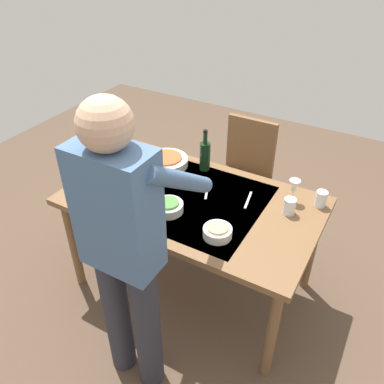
% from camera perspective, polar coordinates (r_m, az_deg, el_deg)
% --- Properties ---
extents(ground_plane, '(6.00, 6.00, 0.00)m').
position_cam_1_polar(ground_plane, '(2.98, -0.00, -12.81)').
color(ground_plane, brown).
extents(dining_table, '(1.56, 0.91, 0.76)m').
position_cam_1_polar(dining_table, '(2.51, -0.00, -2.34)').
color(dining_table, brown).
rests_on(dining_table, ground_plane).
extents(chair_near, '(0.40, 0.40, 0.91)m').
position_cam_1_polar(chair_near, '(3.22, 7.50, 3.34)').
color(chair_near, '#523019').
rests_on(chair_near, ground_plane).
extents(person_server, '(0.42, 0.61, 1.69)m').
position_cam_1_polar(person_server, '(1.86, -9.62, -7.58)').
color(person_server, '#2D2D38').
rests_on(person_server, ground_plane).
extents(wine_bottle, '(0.07, 0.07, 0.30)m').
position_cam_1_polar(wine_bottle, '(2.70, 1.86, 5.28)').
color(wine_bottle, black).
rests_on(wine_bottle, dining_table).
extents(wine_glass_left, '(0.07, 0.07, 0.15)m').
position_cam_1_polar(wine_glass_left, '(2.71, -12.60, 4.40)').
color(wine_glass_left, white).
rests_on(wine_glass_left, dining_table).
extents(wine_glass_right, '(0.07, 0.07, 0.15)m').
position_cam_1_polar(wine_glass_right, '(2.47, 14.36, 0.72)').
color(wine_glass_right, white).
rests_on(wine_glass_right, dining_table).
extents(water_cup_near_left, '(0.07, 0.07, 0.10)m').
position_cam_1_polar(water_cup_near_left, '(2.50, 17.94, -0.93)').
color(water_cup_near_left, silver).
rests_on(water_cup_near_left, dining_table).
extents(water_cup_near_right, '(0.07, 0.07, 0.10)m').
position_cam_1_polar(water_cup_near_right, '(2.39, 13.75, -1.99)').
color(water_cup_near_right, silver).
rests_on(water_cup_near_right, dining_table).
extents(water_cup_far_left, '(0.08, 0.08, 0.11)m').
position_cam_1_polar(water_cup_far_left, '(2.74, -10.27, 3.83)').
color(water_cup_far_left, silver).
rests_on(water_cup_far_left, dining_table).
extents(serving_bowl_pasta, '(0.30, 0.30, 0.07)m').
position_cam_1_polar(serving_bowl_pasta, '(2.79, -3.68, 4.44)').
color(serving_bowl_pasta, white).
rests_on(serving_bowl_pasta, dining_table).
extents(side_bowl_salad, '(0.18, 0.18, 0.07)m').
position_cam_1_polar(side_bowl_salad, '(2.35, -3.44, -2.09)').
color(side_bowl_salad, white).
rests_on(side_bowl_salad, dining_table).
extents(side_bowl_bread, '(0.16, 0.16, 0.07)m').
position_cam_1_polar(side_bowl_bread, '(2.18, 3.66, -5.65)').
color(side_bowl_bread, white).
rests_on(side_bowl_bread, dining_table).
extents(dinner_plate_near, '(0.23, 0.23, 0.01)m').
position_cam_1_polar(dinner_plate_near, '(2.52, -8.85, -0.47)').
color(dinner_plate_near, white).
rests_on(dinner_plate_near, dining_table).
extents(table_knife, '(0.09, 0.19, 0.00)m').
position_cam_1_polar(table_knife, '(2.54, 2.17, 0.30)').
color(table_knife, silver).
rests_on(table_knife, dining_table).
extents(table_fork, '(0.05, 0.18, 0.00)m').
position_cam_1_polar(table_fork, '(2.48, 8.02, -1.14)').
color(table_fork, silver).
rests_on(table_fork, dining_table).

